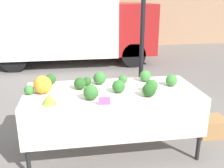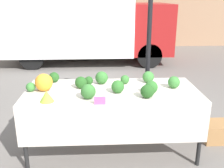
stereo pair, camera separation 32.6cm
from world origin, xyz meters
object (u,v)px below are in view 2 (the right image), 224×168
(parked_truck, at_px, (84,21))
(produce_crate, at_px, (217,131))
(orange_cauliflower, at_px, (44,82))
(price_sign, at_px, (100,101))

(parked_truck, distance_m, produce_crate, 5.50)
(orange_cauliflower, relative_size, price_sign, 1.74)
(parked_truck, bearing_deg, price_sign, -85.46)
(orange_cauliflower, distance_m, produce_crate, 2.50)
(parked_truck, relative_size, orange_cauliflower, 22.19)
(price_sign, height_order, produce_crate, price_sign)
(parked_truck, height_order, price_sign, parked_truck)
(parked_truck, height_order, orange_cauliflower, parked_truck)
(parked_truck, relative_size, price_sign, 38.58)
(orange_cauliflower, distance_m, price_sign, 0.84)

